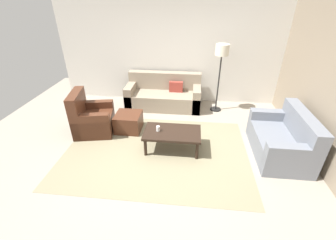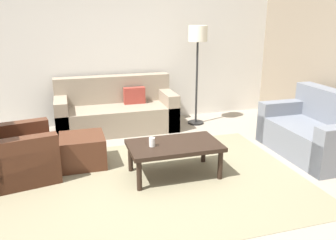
# 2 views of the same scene
# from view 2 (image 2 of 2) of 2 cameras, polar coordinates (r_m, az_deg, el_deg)

# --- Properties ---
(ground_plane) EXTENTS (8.00, 8.00, 0.00)m
(ground_plane) POSITION_cam_2_polar(r_m,az_deg,el_deg) (4.09, -2.67, -10.34)
(ground_plane) COLOR gray
(rear_partition) EXTENTS (6.00, 0.12, 2.80)m
(rear_partition) POSITION_cam_2_polar(r_m,az_deg,el_deg) (6.21, -8.87, 12.48)
(rear_partition) COLOR silver
(rear_partition) RESTS_ON ground_plane
(area_rug) EXTENTS (3.58, 2.54, 0.01)m
(area_rug) POSITION_cam_2_polar(r_m,az_deg,el_deg) (4.09, -2.68, -10.29)
(area_rug) COLOR gray
(area_rug) RESTS_ON ground_plane
(couch_main) EXTENTS (1.96, 0.86, 0.88)m
(couch_main) POSITION_cam_2_polar(r_m,az_deg,el_deg) (5.91, -8.63, 1.40)
(couch_main) COLOR gray
(couch_main) RESTS_ON ground_plane
(couch_loveseat) EXTENTS (0.89, 1.45, 0.88)m
(couch_loveseat) POSITION_cam_2_polar(r_m,az_deg,el_deg) (5.23, 23.70, -2.05)
(couch_loveseat) COLOR slate
(couch_loveseat) RESTS_ON ground_plane
(armchair_leather) EXTENTS (0.94, 0.94, 0.95)m
(armchair_leather) POSITION_cam_2_polar(r_m,az_deg,el_deg) (4.46, -24.47, -5.26)
(armchair_leather) COLOR #4C2819
(armchair_leather) RESTS_ON ground_plane
(ottoman) EXTENTS (0.56, 0.56, 0.40)m
(ottoman) POSITION_cam_2_polar(r_m,az_deg,el_deg) (4.59, -14.00, -4.94)
(ottoman) COLOR #4C2819
(ottoman) RESTS_ON ground_plane
(coffee_table) EXTENTS (1.10, 0.64, 0.41)m
(coffee_table) POSITION_cam_2_polar(r_m,az_deg,el_deg) (4.13, 1.06, -4.61)
(coffee_table) COLOR black
(coffee_table) RESTS_ON ground_plane
(cup) EXTENTS (0.07, 0.07, 0.11)m
(cup) POSITION_cam_2_polar(r_m,az_deg,el_deg) (4.01, -2.68, -3.68)
(cup) COLOR white
(cup) RESTS_ON coffee_table
(lamp_standing) EXTENTS (0.32, 0.32, 1.71)m
(lamp_standing) POSITION_cam_2_polar(r_m,az_deg,el_deg) (5.94, 4.95, 12.50)
(lamp_standing) COLOR black
(lamp_standing) RESTS_ON ground_plane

